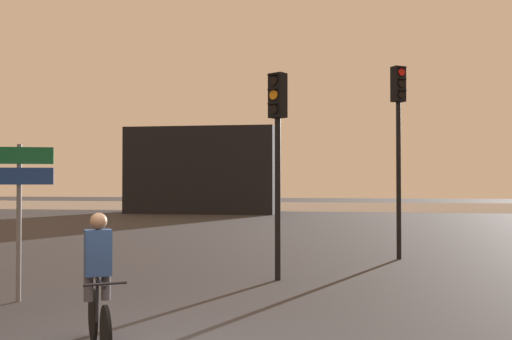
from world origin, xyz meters
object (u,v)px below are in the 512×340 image
object	(u,v)px
traffic_light_far_right	(399,126)
distant_building	(204,171)
cyclist	(98,281)
traffic_light_center	(278,135)
direction_sign_post	(19,193)

from	to	relation	value
traffic_light_far_right	distant_building	bearing A→B (deg)	-96.61
distant_building	cyclist	distance (m)	29.05
traffic_light_center	cyclist	bearing A→B (deg)	104.62
distant_building	traffic_light_far_right	size ratio (longest dim) A/B	1.86
direction_sign_post	traffic_light_center	bearing A→B (deg)	-165.18
distant_building	direction_sign_post	size ratio (longest dim) A/B	3.51
cyclist	direction_sign_post	bearing A→B (deg)	-75.90
direction_sign_post	distant_building	bearing A→B (deg)	-101.90
traffic_light_far_right	cyclist	bearing A→B (deg)	30.35
distant_building	traffic_light_center	xyz separation A→B (m)	(7.35, -23.33, 0.27)
traffic_light_far_right	cyclist	world-z (taller)	traffic_light_far_right
traffic_light_center	cyclist	size ratio (longest dim) A/B	2.57
direction_sign_post	cyclist	size ratio (longest dim) A/B	1.60
traffic_light_center	direction_sign_post	distance (m)	4.93
distant_building	traffic_light_far_right	distance (m)	22.24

